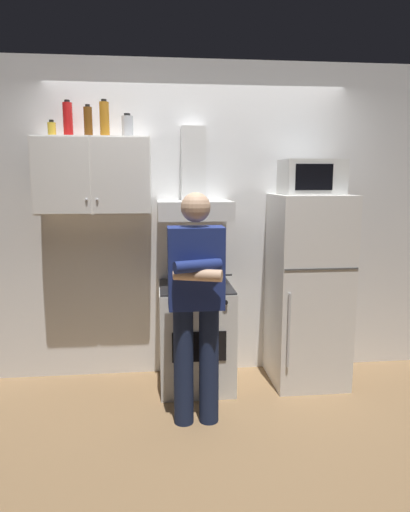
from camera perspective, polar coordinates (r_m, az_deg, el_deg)
name	(u,v)px	position (r m, az deg, el deg)	size (l,w,h in m)	color
ground_plane	(205,398)	(3.82, 0.00, -17.26)	(7.00, 7.00, 0.00)	olive
back_wall_tiled	(198,222)	(4.02, -0.92, 4.25)	(4.80, 0.10, 2.70)	white
upper_cabinet	(94,176)	(3.79, -13.70, 9.70)	(0.90, 0.37, 0.60)	white
stove_oven	(196,336)	(3.87, -1.15, -9.91)	(0.60, 0.62, 0.87)	white
range_hood	(194,195)	(3.78, -1.38, 7.65)	(0.60, 0.44, 0.75)	white
refrigerator	(308,290)	(3.96, 12.69, -4.16)	(0.60, 0.62, 1.60)	white
microwave	(311,177)	(3.87, 13.12, 9.57)	(0.48, 0.37, 0.28)	silver
person_standing	(196,301)	(3.15, -1.12, -5.59)	(0.38, 0.33, 1.64)	#192342
cooking_pot	(213,280)	(3.63, 1.04, -3.03)	(0.30, 0.20, 0.12)	#B7BABF
bottle_canister_steel	(127,127)	(3.83, -9.66, 15.64)	(0.09, 0.09, 0.19)	#B2B5BA
bottle_spice_jar	(52,129)	(3.84, -18.58, 14.79)	(0.06, 0.06, 0.12)	gold
bottle_beer_brown	(88,122)	(3.80, -14.38, 15.94)	(0.07, 0.07, 0.24)	brown
bottle_liquor_amber	(104,119)	(3.78, -12.43, 16.35)	(0.07, 0.07, 0.28)	#B7721E
bottle_soda_red	(68,120)	(3.88, -16.74, 15.99)	(0.07, 0.07, 0.28)	red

